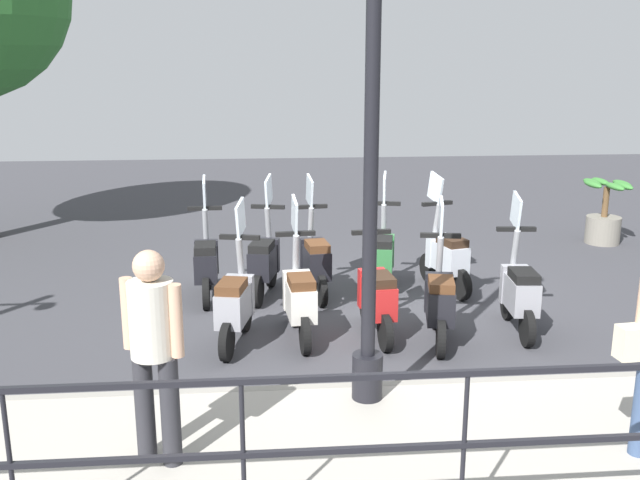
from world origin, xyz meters
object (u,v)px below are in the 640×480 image
at_px(scooter_far_2, 315,260).
at_px(scooter_far_4, 206,262).
at_px(lamp_post_near, 371,161).
at_px(scooter_near_4, 235,303).
at_px(scooter_near_1, 440,300).
at_px(scooter_near_3, 299,298).
at_px(scooter_far_1, 382,256).
at_px(scooter_far_0, 446,256).
at_px(potted_palm, 604,217).
at_px(scooter_near_0, 519,291).
at_px(scooter_far_3, 264,260).
at_px(pedestrian_distant, 153,341).
at_px(scooter_near_2, 376,295).

xyz_separation_m(scooter_far_2, scooter_far_4, (0.02, 1.39, 0.00)).
distance_m(lamp_post_near, scooter_near_4, 2.65).
distance_m(scooter_near_1, scooter_near_3, 1.51).
bearing_deg(scooter_far_1, scooter_far_0, -81.51).
distance_m(potted_palm, scooter_near_0, 4.72).
relative_size(lamp_post_near, scooter_far_0, 3.00).
bearing_deg(scooter_far_2, scooter_far_3, 78.89).
bearing_deg(pedestrian_distant, scooter_near_2, 169.01).
relative_size(pedestrian_distant, scooter_near_4, 1.03).
xyz_separation_m(scooter_far_1, scooter_far_2, (-0.13, 0.90, 0.00)).
bearing_deg(pedestrian_distant, scooter_near_4, -164.11).
xyz_separation_m(lamp_post_near, scooter_near_3, (1.73, 0.48, -1.73)).
relative_size(pedestrian_distant, scooter_near_1, 1.03).
distance_m(pedestrian_distant, scooter_near_2, 3.33).
bearing_deg(scooter_far_1, scooter_near_2, -179.73).
xyz_separation_m(pedestrian_distant, potted_palm, (6.36, -6.45, -0.63)).
relative_size(scooter_near_1, scooter_near_2, 1.00).
relative_size(lamp_post_near, scooter_near_2, 3.00).
relative_size(lamp_post_near, scooter_near_0, 3.00).
xyz_separation_m(scooter_near_3, scooter_far_4, (1.47, 1.10, 0.00)).
bearing_deg(scooter_near_0, scooter_near_2, 94.94).
distance_m(scooter_near_1, scooter_near_4, 2.19).
height_order(scooter_near_4, scooter_far_4, same).
distance_m(lamp_post_near, pedestrian_distant, 2.18).
bearing_deg(potted_palm, scooter_far_4, 109.85).
xyz_separation_m(potted_palm, scooter_far_3, (-2.28, 5.65, 0.04)).
bearing_deg(pedestrian_distant, scooter_near_1, 158.54).
bearing_deg(lamp_post_near, scooter_near_0, -48.56).
bearing_deg(scooter_far_0, potted_palm, -71.47).
bearing_deg(scooter_far_2, pedestrian_distant, 152.97).
bearing_deg(scooter_far_2, scooter_far_4, 82.12).
distance_m(scooter_near_1, scooter_far_2, 2.06).
bearing_deg(scooter_near_0, scooter_far_1, 43.76).
bearing_deg(lamp_post_near, scooter_far_0, -25.18).
height_order(scooter_near_2, scooter_far_1, same).
height_order(scooter_near_0, scooter_near_2, same).
distance_m(scooter_near_2, scooter_far_2, 1.55).
xyz_separation_m(scooter_near_2, scooter_far_2, (1.45, 0.56, 0.00)).
height_order(scooter_near_4, scooter_far_0, same).
relative_size(scooter_near_2, scooter_near_4, 1.00).
distance_m(scooter_near_3, scooter_near_4, 0.70).
bearing_deg(scooter_near_1, scooter_far_4, 67.80).
xyz_separation_m(pedestrian_distant, scooter_near_2, (2.59, -2.01, -0.60)).
height_order(potted_palm, scooter_near_2, scooter_near_2).
bearing_deg(scooter_near_0, scooter_far_0, 20.81).
relative_size(scooter_far_0, scooter_far_2, 1.00).
bearing_deg(potted_palm, scooter_near_2, 130.33).
distance_m(scooter_near_1, scooter_far_3, 2.53).
bearing_deg(scooter_far_3, scooter_near_0, -105.12).
relative_size(scooter_near_4, scooter_far_1, 1.00).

